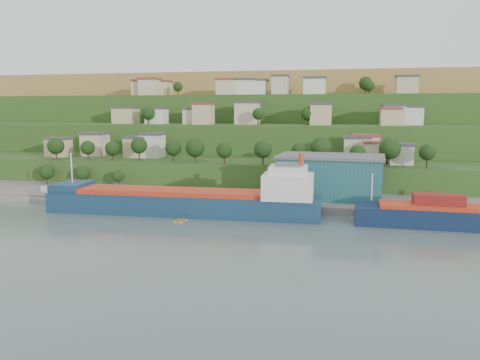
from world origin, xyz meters
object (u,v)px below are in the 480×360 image
(kayak_orange, at_px, (183,219))
(cargo_ship_near, at_px, (191,203))
(warehouse, at_px, (330,176))
(caravan, at_px, (49,191))

(kayak_orange, bearing_deg, cargo_ship_near, 91.10)
(cargo_ship_near, bearing_deg, warehouse, 29.58)
(cargo_ship_near, distance_m, caravan, 53.04)
(warehouse, height_order, kayak_orange, warehouse)
(cargo_ship_near, height_order, caravan, cargo_ship_near)
(warehouse, relative_size, kayak_orange, 10.51)
(warehouse, xyz_separation_m, kayak_orange, (-36.40, -29.99, -8.21))
(cargo_ship_near, bearing_deg, caravan, 165.11)
(warehouse, relative_size, caravan, 5.91)
(caravan, relative_size, kayak_orange, 1.78)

